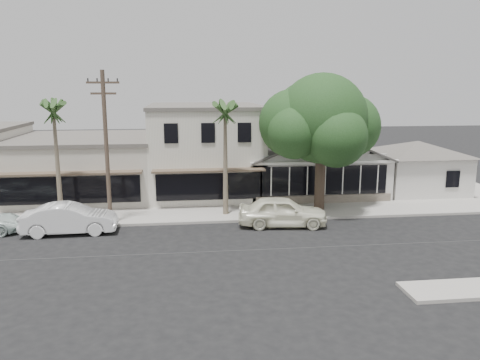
{
  "coord_description": "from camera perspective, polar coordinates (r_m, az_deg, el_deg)",
  "views": [
    {
      "loc": [
        -4.6,
        -22.13,
        8.1
      ],
      "look_at": [
        -1.19,
        6.0,
        2.4
      ],
      "focal_mm": 35.0,
      "sensor_mm": 36.0,
      "label": 1
    }
  ],
  "objects": [
    {
      "name": "shade_tree",
      "position": [
        30.65,
        9.69,
        7.08
      ],
      "size": [
        8.07,
        7.3,
        8.96
      ],
      "rotation": [
        0.0,
        0.0,
        -0.24
      ],
      "color": "#49392C",
      "rests_on": "ground"
    },
    {
      "name": "ground",
      "position": [
        24.01,
        4.59,
        -8.38
      ],
      "size": [
        140.0,
        140.0,
        0.0
      ],
      "primitive_type": "plane",
      "color": "black",
      "rests_on": "ground"
    },
    {
      "name": "row_building_near",
      "position": [
        36.0,
        -4.31,
        3.59
      ],
      "size": [
        8.0,
        10.0,
        6.5
      ],
      "primitive_type": "cube",
      "color": "silver",
      "rests_on": "ground"
    },
    {
      "name": "corner_shop",
      "position": [
        36.33,
        8.5,
        2.56
      ],
      "size": [
        10.4,
        8.6,
        5.1
      ],
      "color": "silver",
      "rests_on": "ground"
    },
    {
      "name": "sidewalk_north",
      "position": [
        30.17,
        -13.17,
        -4.37
      ],
      "size": [
        90.0,
        3.5,
        0.15
      ],
      "primitive_type": "cube",
      "color": "#9E9991",
      "rests_on": "ground"
    },
    {
      "name": "palm_east",
      "position": [
        28.73,
        -1.83,
        8.24
      ],
      "size": [
        3.04,
        3.04,
        7.62
      ],
      "color": "#726651",
      "rests_on": "ground"
    },
    {
      "name": "side_cottage",
      "position": [
        38.62,
        20.66,
        0.79
      ],
      "size": [
        6.0,
        6.0,
        3.0
      ],
      "primitive_type": "cube",
      "color": "silver",
      "rests_on": "ground"
    },
    {
      "name": "utility_pole",
      "position": [
        27.88,
        -15.98,
        4.11
      ],
      "size": [
        1.8,
        0.24,
        9.0
      ],
      "color": "brown",
      "rests_on": "ground"
    },
    {
      "name": "car_0",
      "position": [
        27.62,
        5.21,
        -3.83
      ],
      "size": [
        5.38,
        2.66,
        1.76
      ],
      "primitive_type": "imported",
      "rotation": [
        0.0,
        0.0,
        1.46
      ],
      "color": "white",
      "rests_on": "ground"
    },
    {
      "name": "car_1",
      "position": [
        27.82,
        -20.07,
        -4.46
      ],
      "size": [
        5.19,
        1.97,
        1.69
      ],
      "primitive_type": "imported",
      "rotation": [
        0.0,
        0.0,
        1.61
      ],
      "color": "white",
      "rests_on": "ground"
    },
    {
      "name": "palm_mid",
      "position": [
        29.44,
        -21.79,
        7.65
      ],
      "size": [
        2.88,
        2.88,
        7.67
      ],
      "color": "#726651",
      "rests_on": "ground"
    },
    {
      "name": "row_building_midnear",
      "position": [
        36.89,
        -18.39,
        1.42
      ],
      "size": [
        10.0,
        10.0,
        4.2
      ],
      "primitive_type": "cube",
      "color": "beige",
      "rests_on": "ground"
    }
  ]
}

